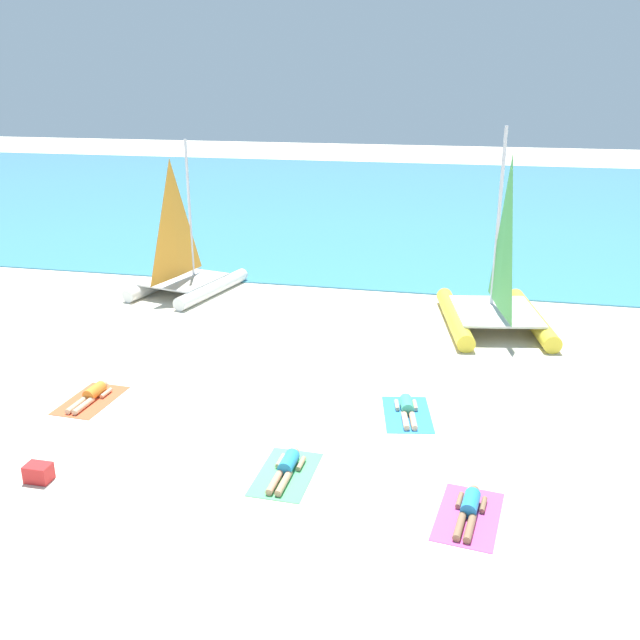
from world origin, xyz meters
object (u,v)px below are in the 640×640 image
Objects in this scene: sailboat_white at (185,271)px; sunbather_center_left at (287,467)px; towel_leftmost at (91,400)px; towel_rightmost at (468,516)px; sailboat_yellow at (496,300)px; sunbather_leftmost at (92,395)px; sunbather_rightmost at (469,508)px; sunbather_center_right at (407,408)px; towel_center_right at (407,414)px; towel_center_left at (286,474)px; cooler_box at (38,473)px.

sunbather_center_left is (6.91, -11.22, -0.69)m from sailboat_white.
sailboat_white reaches higher than sunbather_center_left.
towel_leftmost and towel_rightmost have the same top height.
sailboat_white is 0.89× the size of sailboat_yellow.
sunbather_rightmost is (9.27, -2.86, 0.00)m from sunbather_leftmost.
sunbather_center_right and sunbather_rightmost have the same top height.
towel_rightmost is at bearing -90.00° from sunbather_rightmost.
sailboat_white is at bearing 98.11° from towel_leftmost.
sunbather_leftmost is at bearing 176.00° from sunbather_center_right.
sunbather_center_left reaches higher than towel_center_right.
sailboat_white reaches higher than sunbather_rightmost.
sunbather_rightmost is at bearing -9.08° from towel_center_left.
sunbather_center_right is at bearing 101.06° from towel_center_right.
towel_center_right is (9.04, -8.12, -0.81)m from sailboat_white.
sailboat_yellow is 14.30m from cooler_box.
cooler_box reaches higher than towel_leftmost.
sunbather_center_left is (5.62, -2.14, 0.13)m from towel_leftmost.
towel_rightmost is 1.21× the size of sunbather_rightmost.
cooler_box is at bearing -75.81° from towel_leftmost.
sailboat_yellow is at bearing 94.16° from sunbather_rightmost.
towel_center_right is at bearing 7.05° from towel_leftmost.
sunbather_rightmost is at bearing -16.77° from towel_leftmost.
sunbather_center_left is 0.82× the size of towel_rightmost.
sunbather_rightmost is at bearing 82.78° from towel_rightmost.
sailboat_yellow is 3.26× the size of towel_leftmost.
sunbather_rightmost reaches higher than towel_leftmost.
towel_center_left and towel_rightmost have the same top height.
sunbather_leftmost is 6.04m from sunbather_center_left.
towel_center_right is 8.19m from cooler_box.
towel_leftmost is 9.68m from sunbather_rightmost.
cooler_box is (-6.85, -4.53, 0.05)m from sunbather_center_right.
towel_center_right is 3.80× the size of cooler_box.
towel_rightmost is (1.52, -3.88, -0.13)m from sunbather_center_right.
sailboat_white is at bearing 131.49° from towel_rightmost.
sailboat_yellow is 12.47m from towel_leftmost.
sunbather_center_left is 1.00× the size of sunbather_center_right.
towel_center_right is 0.14m from sunbather_center_right.
cooler_box reaches higher than towel_center_left.
sunbather_leftmost is at bearing 160.08° from sunbather_center_left.
sailboat_white reaches higher than towel_center_right.
sunbather_center_left is at bearing 168.86° from towel_rightmost.
sailboat_yellow reaches higher than towel_center_left.
sunbather_rightmost reaches higher than towel_center_right.
sunbather_rightmost is (3.65, -0.58, 0.13)m from towel_center_left.
sunbather_rightmost is 8.41m from cooler_box.
towel_leftmost is at bearing 162.84° from towel_rightmost.
towel_center_left is 3.87m from sunbather_center_right.
towel_center_right is at bearing -29.37° from sailboat_white.
sailboat_white is 3.51× the size of sunbather_leftmost.
cooler_box is at bearing -73.46° from sunbather_leftmost.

